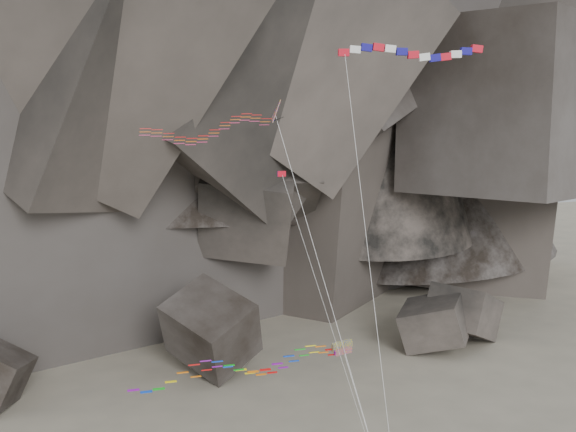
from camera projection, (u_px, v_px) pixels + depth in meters
name	position (u px, v px, depth m)	size (l,w,h in m)	color
headland	(151.00, 4.00, 105.21)	(110.00, 70.00, 84.00)	#4E4640
boulder_field	(171.00, 352.00, 73.71)	(77.64, 16.87, 10.20)	#47423F
delta_kite	(204.00, 129.00, 42.23)	(14.18, 8.42, 26.41)	red
banner_kite	(411.00, 55.00, 46.65)	(9.23, 9.59, 29.93)	red
parafoil_kite	(233.00, 367.00, 41.55)	(15.62, 4.23, 11.99)	#D9CC0C
pennant_kite	(315.00, 278.00, 41.23)	(6.52, 3.84, 22.27)	red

